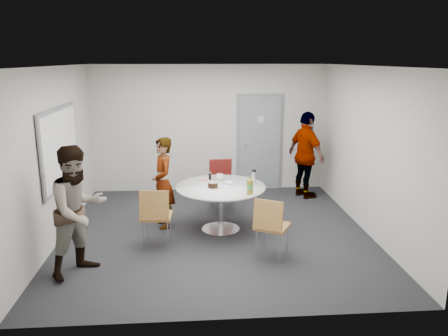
{
  "coord_description": "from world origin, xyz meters",
  "views": [
    {
      "loc": [
        -0.37,
        -6.77,
        2.81
      ],
      "look_at": [
        0.15,
        0.25,
        1.04
      ],
      "focal_mm": 35.0,
      "sensor_mm": 36.0,
      "label": 1
    }
  ],
  "objects": [
    {
      "name": "person_right",
      "position": [
        1.95,
        1.78,
        0.89
      ],
      "size": [
        0.82,
        1.13,
        1.78
      ],
      "primitive_type": "imported",
      "rotation": [
        0.0,
        0.0,
        1.98
      ],
      "color": "black",
      "rests_on": "floor"
    },
    {
      "name": "wall_back",
      "position": [
        0.0,
        2.5,
        1.35
      ],
      "size": [
        5.0,
        0.0,
        5.0
      ],
      "primitive_type": "plane",
      "rotation": [
        1.57,
        0.0,
        0.0
      ],
      "color": "beige",
      "rests_on": "floor"
    },
    {
      "name": "floor",
      "position": [
        0.0,
        0.0,
        0.0
      ],
      "size": [
        5.0,
        5.0,
        0.0
      ],
      "primitive_type": "plane",
      "color": "black",
      "rests_on": "ground"
    },
    {
      "name": "person_main",
      "position": [
        -0.87,
        0.36,
        0.77
      ],
      "size": [
        0.51,
        0.64,
        1.55
      ],
      "primitive_type": "imported",
      "rotation": [
        0.0,
        0.0,
        -1.3
      ],
      "color": "#A5C6EA",
      "rests_on": "floor"
    },
    {
      "name": "chair_near_left",
      "position": [
        -0.93,
        -0.55,
        0.58
      ],
      "size": [
        0.48,
        0.51,
        0.95
      ],
      "rotation": [
        0.0,
        0.0,
        -0.06
      ],
      "color": "olive",
      "rests_on": "floor"
    },
    {
      "name": "whiteboard",
      "position": [
        -2.46,
        0.2,
        1.45
      ],
      "size": [
        0.04,
        1.9,
        1.25
      ],
      "color": "slate",
      "rests_on": "wall_left"
    },
    {
      "name": "table",
      "position": [
        0.11,
        0.1,
        0.67
      ],
      "size": [
        1.48,
        1.48,
        1.06
      ],
      "color": "white",
      "rests_on": "floor"
    },
    {
      "name": "chair_far",
      "position": [
        0.17,
        1.22,
        0.58
      ],
      "size": [
        0.47,
        0.51,
        0.95
      ],
      "rotation": [
        0.0,
        0.0,
        3.19
      ],
      "color": "maroon",
      "rests_on": "floor"
    },
    {
      "name": "wall_front",
      "position": [
        0.0,
        -2.5,
        1.35
      ],
      "size": [
        5.0,
        0.0,
        5.0
      ],
      "primitive_type": "plane",
      "rotation": [
        -1.57,
        0.0,
        0.0
      ],
      "color": "beige",
      "rests_on": "floor"
    },
    {
      "name": "wall_right",
      "position": [
        2.5,
        0.0,
        1.35
      ],
      "size": [
        0.0,
        5.0,
        5.0
      ],
      "primitive_type": "plane",
      "rotation": [
        1.57,
        0.0,
        -1.57
      ],
      "color": "beige",
      "rests_on": "floor"
    },
    {
      "name": "chair_near_right",
      "position": [
        0.72,
        -1.05,
        0.56
      ],
      "size": [
        0.6,
        0.62,
        0.92
      ],
      "rotation": [
        0.0,
        0.0,
        -0.5
      ],
      "color": "olive",
      "rests_on": "floor"
    },
    {
      "name": "wall_left",
      "position": [
        -2.5,
        0.0,
        1.35
      ],
      "size": [
        0.0,
        5.0,
        5.0
      ],
      "primitive_type": "plane",
      "rotation": [
        1.57,
        0.0,
        1.57
      ],
      "color": "beige",
      "rests_on": "floor"
    },
    {
      "name": "door",
      "position": [
        1.1,
        2.48,
        1.03
      ],
      "size": [
        1.02,
        0.17,
        2.12
      ],
      "color": "slate",
      "rests_on": "wall_back"
    },
    {
      "name": "ceiling",
      "position": [
        0.0,
        0.0,
        2.7
      ],
      "size": [
        5.0,
        5.0,
        0.0
      ],
      "primitive_type": "plane",
      "rotation": [
        3.14,
        0.0,
        0.0
      ],
      "color": "silver",
      "rests_on": "wall_back"
    },
    {
      "name": "person_left",
      "position": [
        -1.87,
        -1.24,
        0.87
      ],
      "size": [
        1.05,
        1.08,
        1.75
      ],
      "primitive_type": "imported",
      "rotation": [
        0.0,
        0.0,
        0.86
      ],
      "color": "white",
      "rests_on": "floor"
    }
  ]
}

